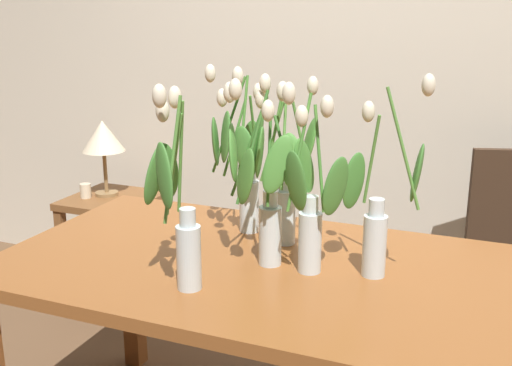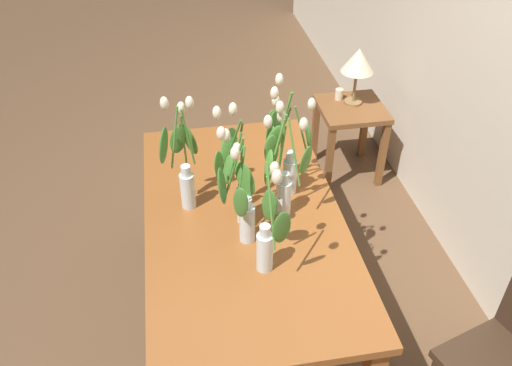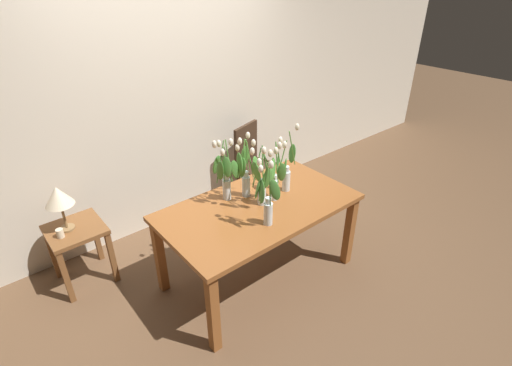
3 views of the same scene
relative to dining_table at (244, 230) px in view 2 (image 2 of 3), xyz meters
name	(u,v)px [view 2 (image 2 of 3)]	position (x,y,z in m)	size (l,w,h in m)	color
ground_plane	(246,318)	(0.00, 0.00, -0.65)	(18.00, 18.00, 0.00)	brown
dining_table	(244,230)	(0.00, 0.00, 0.00)	(1.60, 0.90, 0.74)	brown
tulip_vase_0	(242,210)	(0.16, -0.03, 0.27)	(0.18, 0.16, 0.56)	silver
tulip_vase_1	(268,237)	(0.34, 0.05, 0.27)	(0.25, 0.11, 0.58)	silver
tulip_vase_2	(238,181)	(0.03, -0.03, 0.32)	(0.27, 0.18, 0.56)	silver
tulip_vase_3	(184,166)	(-0.14, -0.25, 0.30)	(0.15, 0.21, 0.56)	silver
tulip_vase_4	(286,151)	(-0.16, 0.23, 0.32)	(0.22, 0.24, 0.57)	silver
tulip_vase_5	(282,173)	(0.00, 0.17, 0.32)	(0.21, 0.22, 0.55)	silver
side_table	(350,121)	(-1.21, 0.93, -0.22)	(0.44, 0.44, 0.55)	brown
table_lamp	(358,62)	(-1.25, 0.95, 0.21)	(0.22, 0.22, 0.40)	olive
pillar_candle	(339,94)	(-1.33, 0.87, -0.06)	(0.06, 0.06, 0.07)	beige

